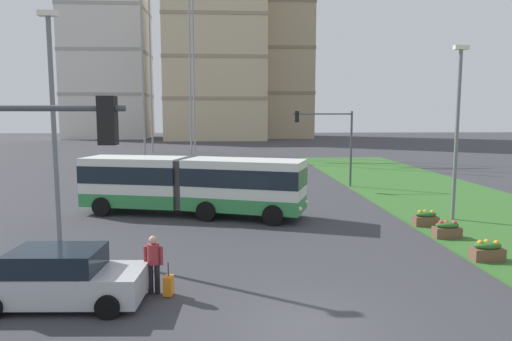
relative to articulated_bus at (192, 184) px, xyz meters
name	(u,v)px	position (x,y,z in m)	size (l,w,h in m)	color
ground_plane	(307,328)	(3.89, -13.15, -1.65)	(260.00, 260.00, 0.00)	#38383D
articulated_bus	(192,184)	(0.00, 0.00, 0.00)	(11.96, 5.71, 3.00)	silver
car_grey_wagon	(175,175)	(-2.15, 10.73, -0.90)	(4.47, 2.16, 1.58)	slate
car_silver_hatch	(61,278)	(-2.65, -11.39, -0.90)	(4.48, 2.19, 1.58)	#B7BABF
pedestrian_crossing	(153,260)	(-0.24, -10.73, -0.65)	(0.58, 0.36, 1.74)	black
rolling_suitcase	(169,285)	(0.21, -10.93, -1.34)	(0.29, 0.39, 0.97)	orange
flower_planter_1	(487,251)	(11.15, -8.46, -1.23)	(1.10, 0.56, 0.74)	brown
flower_planter_2	(447,229)	(11.15, -5.40, -1.23)	(1.10, 0.56, 0.74)	brown
flower_planter_3	(426,218)	(11.15, -3.26, -1.23)	(1.10, 0.56, 0.74)	brown
traffic_light_far_right	(331,134)	(9.25, 8.85, 2.22)	(4.36, 0.28, 5.53)	#474C51
streetlight_left	(53,122)	(-4.61, -6.15, 3.30)	(0.70, 0.28, 9.02)	slate
streetlight_median	(457,126)	(13.05, -2.05, 3.06)	(0.70, 0.28, 8.54)	slate
apartment_tower_west	(108,55)	(-26.11, 85.68, 17.45)	(18.23, 15.16, 38.17)	silver
apartment_tower_westcentre	(216,22)	(-1.00, 78.21, 23.51)	(21.46, 16.59, 50.29)	beige
apartment_tower_centre	(270,54)	(11.57, 88.57, 18.21)	(18.91, 20.18, 39.69)	tan
transmission_pylon	(168,24)	(-6.08, 39.23, 15.67)	(9.00, 6.24, 31.78)	gray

